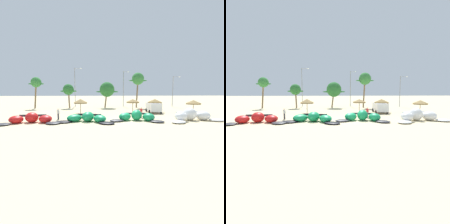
{
  "view_description": "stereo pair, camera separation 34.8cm",
  "coord_description": "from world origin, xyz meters",
  "views": [
    {
      "loc": [
        -3.65,
        -25.02,
        4.18
      ],
      "look_at": [
        -1.59,
        2.0,
        1.0
      ],
      "focal_mm": 28.86,
      "sensor_mm": 36.0,
      "label": 1
    },
    {
      "loc": [
        -3.3,
        -25.05,
        4.18
      ],
      "look_at": [
        -1.59,
        2.0,
        1.0
      ],
      "focal_mm": 28.86,
      "sensor_mm": 36.0,
      "label": 2
    }
  ],
  "objects": [
    {
      "name": "parked_van",
      "position": [
        7.01,
        9.14,
        1.09
      ],
      "size": [
        2.56,
        4.98,
        1.84
      ],
      "color": "white",
      "rests_on": "ground"
    },
    {
      "name": "ground_plane",
      "position": [
        0.0,
        0.0,
        0.0
      ],
      "size": [
        260.0,
        260.0,
        0.0
      ],
      "primitive_type": "plane",
      "color": "beige"
    },
    {
      "name": "beach_umbrella_middle",
      "position": [
        2.9,
        8.83,
        2.27
      ],
      "size": [
        2.52,
        2.52,
        2.63
      ],
      "color": "brown",
      "rests_on": "ground"
    },
    {
      "name": "palm_left_of_gap",
      "position": [
        -1.47,
        19.9,
        4.49
      ],
      "size": [
        5.53,
        3.69,
        6.38
      ],
      "color": "#7F6647",
      "rests_on": "ground"
    },
    {
      "name": "palm_left",
      "position": [
        -10.86,
        19.54,
        4.44
      ],
      "size": [
        3.95,
        2.64,
        5.84
      ],
      "color": "#7F6647",
      "rests_on": "ground"
    },
    {
      "name": "beach_umbrella_outermost",
      "position": [
        13.72,
        6.62,
        2.13
      ],
      "size": [
        2.7,
        2.7,
        2.52
      ],
      "color": "brown",
      "rests_on": "ground"
    },
    {
      "name": "kite_far_left",
      "position": [
        -12.47,
        -1.03,
        0.53
      ],
      "size": [
        8.22,
        3.99,
        1.37
      ],
      "color": "#333338",
      "rests_on": "ground"
    },
    {
      "name": "lamppost_east_center",
      "position": [
        16.21,
        21.52,
        4.57
      ],
      "size": [
        2.09,
        0.24,
        8.03
      ],
      "color": "gray",
      "rests_on": "ground"
    },
    {
      "name": "lamppost_west_center",
      "position": [
        3.22,
        23.34,
        5.23
      ],
      "size": [
        1.64,
        0.24,
        9.42
      ],
      "color": "gray",
      "rests_on": "ground"
    },
    {
      "name": "person_near_kites",
      "position": [
        3.06,
        2.6,
        0.82
      ],
      "size": [
        0.36,
        0.24,
        1.62
      ],
      "color": "#383842",
      "rests_on": "ground"
    },
    {
      "name": "beach_umbrella_near_van",
      "position": [
        -6.97,
        8.8,
        2.28
      ],
      "size": [
        2.55,
        2.55,
        2.7
      ],
      "color": "brown",
      "rests_on": "ground"
    },
    {
      "name": "kite_center",
      "position": [
        9.51,
        -0.86,
        0.68
      ],
      "size": [
        8.31,
        4.62,
        1.77
      ],
      "color": "white",
      "rests_on": "ground"
    },
    {
      "name": "lamppost_west",
      "position": [
        -9.8,
        24.82,
        5.74
      ],
      "size": [
        2.05,
        0.24,
        10.33
      ],
      "color": "gray",
      "rests_on": "ground"
    },
    {
      "name": "beach_umbrella_near_palms",
      "position": [
        7.49,
        9.76,
        2.18
      ],
      "size": [
        2.9,
        2.9,
        2.59
      ],
      "color": "brown",
      "rests_on": "ground"
    },
    {
      "name": "kite_left",
      "position": [
        -5.19,
        -0.67,
        0.51
      ],
      "size": [
        8.23,
        4.83,
        1.33
      ],
      "color": "black",
      "rests_on": "ground"
    },
    {
      "name": "person_by_umbrellas",
      "position": [
        -9.55,
        1.75,
        0.82
      ],
      "size": [
        0.36,
        0.24,
        1.62
      ],
      "color": "#383842",
      "rests_on": "ground"
    },
    {
      "name": "kite_left_of_center",
      "position": [
        1.72,
        -0.26,
        0.57
      ],
      "size": [
        7.6,
        4.35,
        1.5
      ],
      "color": "#333338",
      "rests_on": "ground"
    },
    {
      "name": "palm_center_left",
      "position": [
        6.29,
        19.99,
        7.08
      ],
      "size": [
        4.54,
        3.03,
        8.73
      ],
      "color": "brown",
      "rests_on": "ground"
    },
    {
      "name": "palm_leftmost",
      "position": [
        -18.39,
        19.46,
        6.05
      ],
      "size": [
        3.64,
        2.43,
        7.45
      ],
      "color": "brown",
      "rests_on": "ground"
    }
  ]
}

